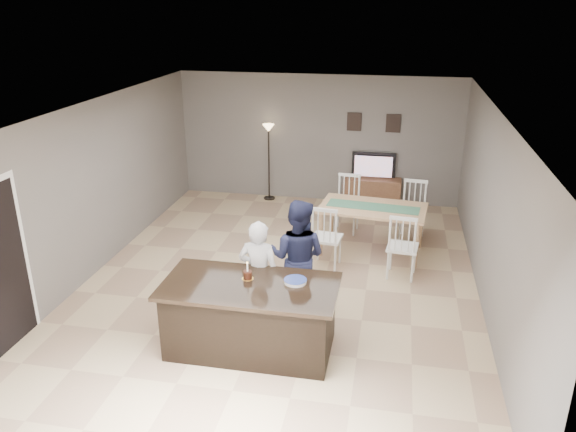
% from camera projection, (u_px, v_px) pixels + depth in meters
% --- Properties ---
extents(floor, '(8.00, 8.00, 0.00)m').
position_uv_depth(floor, '(280.00, 282.00, 8.78)').
color(floor, tan).
rests_on(floor, ground).
extents(room_shell, '(8.00, 8.00, 8.00)m').
position_uv_depth(room_shell, '(280.00, 180.00, 8.17)').
color(room_shell, slate).
rests_on(room_shell, floor).
extents(kitchen_island, '(2.15, 1.10, 0.90)m').
position_uv_depth(kitchen_island, '(251.00, 316.00, 6.97)').
color(kitchen_island, black).
rests_on(kitchen_island, floor).
extents(tv_console, '(1.20, 0.40, 0.60)m').
position_uv_depth(tv_console, '(372.00, 192.00, 11.91)').
color(tv_console, brown).
rests_on(tv_console, floor).
extents(television, '(0.91, 0.12, 0.53)m').
position_uv_depth(television, '(373.00, 166.00, 11.77)').
color(television, black).
rests_on(television, tv_console).
extents(tv_screen_glow, '(0.78, 0.00, 0.78)m').
position_uv_depth(tv_screen_glow, '(373.00, 167.00, 11.69)').
color(tv_screen_glow, orange).
rests_on(tv_screen_glow, tv_console).
extents(picture_frames, '(1.10, 0.02, 0.38)m').
position_uv_depth(picture_frames, '(374.00, 123.00, 11.58)').
color(picture_frames, black).
rests_on(picture_frames, room_shell).
extents(woman, '(0.57, 0.39, 1.51)m').
position_uv_depth(woman, '(259.00, 275.00, 7.37)').
color(woman, silver).
rests_on(woman, floor).
extents(man, '(0.90, 0.75, 1.66)m').
position_uv_depth(man, '(298.00, 257.00, 7.68)').
color(man, '#1A1E3B').
rests_on(man, floor).
extents(birthday_cake, '(0.15, 0.15, 0.23)m').
position_uv_depth(birthday_cake, '(248.00, 275.00, 6.93)').
color(birthday_cake, '#EDB845').
rests_on(birthday_cake, kitchen_island).
extents(plate_stack, '(0.28, 0.28, 0.04)m').
position_uv_depth(plate_stack, '(295.00, 281.00, 6.84)').
color(plate_stack, white).
rests_on(plate_stack, kitchen_island).
extents(dining_table, '(1.90, 2.17, 1.08)m').
position_uv_depth(dining_table, '(372.00, 215.00, 9.59)').
color(dining_table, tan).
rests_on(dining_table, floor).
extents(floor_lamp, '(0.25, 0.25, 1.66)m').
position_uv_depth(floor_lamp, '(269.00, 142.00, 11.97)').
color(floor_lamp, black).
rests_on(floor_lamp, floor).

